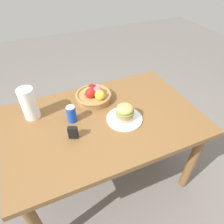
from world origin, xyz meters
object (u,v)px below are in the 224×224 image
Objects in this scene: fruit_basket at (94,95)px; paper_towel_roll at (29,104)px; sandwich at (125,112)px; soda_can at (71,114)px; plate at (124,119)px; napkin_holder at (73,133)px.

paper_towel_roll reaches higher than fruit_basket.
soda_can is at bearing 158.51° from sandwich.
paper_towel_roll reaches higher than sandwich.
plate is at bearing -21.49° from soda_can.
soda_can is (-0.35, 0.14, 0.06)m from plate.
sandwich is at bearing -26.08° from paper_towel_roll.
fruit_basket is (-0.12, 0.31, -0.02)m from sandwich.
plate is 2.05× the size of soda_can.
fruit_basket is at bearing 111.97° from plate.
plate is 0.39m from napkin_holder.
paper_towel_roll is at bearing 153.92° from plate.
sandwich is at bearing -68.03° from fruit_basket.
plate is 1.08× the size of paper_towel_roll.
soda_can is 0.30m from paper_towel_roll.
paper_towel_roll reaches higher than napkin_holder.
soda_can is 0.17m from napkin_holder.
napkin_holder is (-0.26, -0.33, -0.00)m from fruit_basket.
sandwich is at bearing -21.49° from soda_can.
paper_towel_roll is (-0.60, 0.29, 0.11)m from plate.
plate is 2.87× the size of napkin_holder.
paper_towel_roll is (-0.25, 0.16, 0.06)m from soda_can.
soda_can is at bearing 158.51° from plate.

